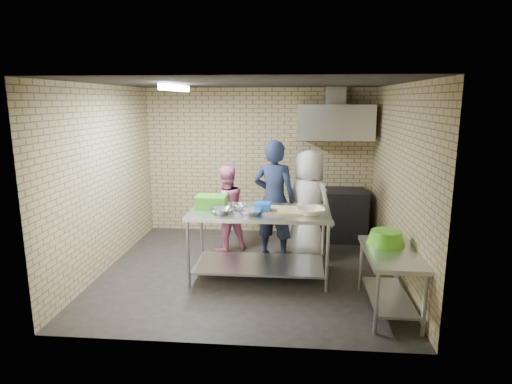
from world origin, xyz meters
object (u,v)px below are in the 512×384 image
(prep_table, at_px, (259,244))
(side_counter, at_px, (389,281))
(stove, at_px, (332,214))
(blue_tub, at_px, (263,208))
(green_basin, at_px, (386,238))
(bottle_red, at_px, (337,125))
(woman_pink, at_px, (226,209))
(green_crate, at_px, (211,202))
(woman_white, at_px, (308,204))
(bottle_green, at_px, (359,126))
(man_navy, at_px, (274,199))

(prep_table, bearing_deg, side_counter, -29.17)
(stove, xyz_separation_m, blue_tub, (-1.12, -1.95, 0.59))
(green_basin, bearing_deg, bottle_red, 97.90)
(side_counter, relative_size, stove, 1.00)
(blue_tub, distance_m, bottle_red, 2.67)
(side_counter, bearing_deg, prep_table, 150.83)
(stove, xyz_separation_m, woman_pink, (-1.81, -0.79, 0.27))
(green_crate, height_order, woman_white, woman_white)
(green_basin, bearing_deg, green_crate, 161.41)
(stove, bearing_deg, bottle_green, 28.07)
(prep_table, bearing_deg, bottle_green, 52.22)
(blue_tub, bearing_deg, woman_pink, 120.90)
(green_crate, relative_size, bottle_green, 2.87)
(prep_table, bearing_deg, woman_white, 51.70)
(stove, height_order, bottle_red, bottle_red)
(prep_table, xyz_separation_m, bottle_red, (1.22, 2.09, 1.55))
(prep_table, height_order, bottle_green, bottle_green)
(side_counter, relative_size, woman_white, 0.70)
(blue_tub, relative_size, man_navy, 0.11)
(side_counter, bearing_deg, woman_white, 117.09)
(side_counter, distance_m, woman_white, 2.07)
(bottle_green, relative_size, woman_white, 0.09)
(bottle_red, xyz_separation_m, bottle_green, (0.40, 0.00, -0.01))
(side_counter, bearing_deg, man_navy, 129.80)
(bottle_green, relative_size, man_navy, 0.08)
(prep_table, distance_m, green_basin, 1.76)
(side_counter, distance_m, woman_pink, 3.01)
(blue_tub, height_order, man_navy, man_navy)
(bottle_red, height_order, man_navy, bottle_red)
(bottle_green, distance_m, man_navy, 2.19)
(green_basin, bearing_deg, woman_white, 120.18)
(woman_white, bearing_deg, side_counter, 151.06)
(woman_white, bearing_deg, bottle_red, -79.33)
(blue_tub, distance_m, bottle_green, 2.86)
(green_crate, distance_m, woman_pink, 1.00)
(blue_tub, xyz_separation_m, woman_pink, (-0.69, 1.16, -0.32))
(stove, bearing_deg, prep_table, -122.30)
(prep_table, xyz_separation_m, woman_white, (0.70, 0.89, 0.38))
(prep_table, bearing_deg, green_crate, 170.27)
(green_basin, height_order, man_navy, man_navy)
(side_counter, height_order, green_basin, green_basin)
(prep_table, relative_size, woman_white, 1.13)
(green_basin, xyz_separation_m, man_navy, (-1.43, 1.49, 0.11))
(prep_table, xyz_separation_m, man_navy, (0.17, 0.84, 0.46))
(bottle_red, bearing_deg, prep_table, -120.26)
(prep_table, height_order, woman_white, woman_white)
(side_counter, relative_size, bottle_green, 8.00)
(green_crate, relative_size, blue_tub, 2.00)
(bottle_red, xyz_separation_m, man_navy, (-1.05, -1.25, -1.09))
(side_counter, xyz_separation_m, stove, (-0.45, 2.75, 0.08))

